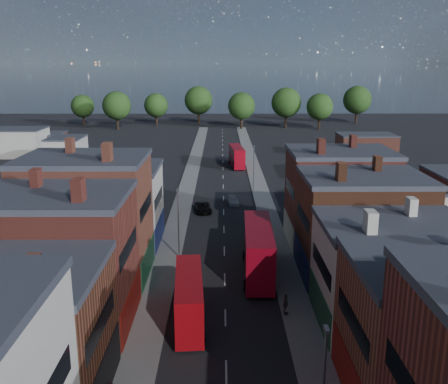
{
  "coord_description": "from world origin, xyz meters",
  "views": [
    {
      "loc": [
        -0.33,
        -23.55,
        21.59
      ],
      "look_at": [
        0.0,
        38.59,
        5.56
      ],
      "focal_mm": 40.0,
      "sensor_mm": 36.0,
      "label": 1
    }
  ],
  "objects_px": {
    "car_3": "(234,201)",
    "ped_3": "(286,304)",
    "bus_0": "(189,298)",
    "bus_2": "(237,156)",
    "car_2": "(203,208)",
    "bus_1": "(258,250)"
  },
  "relations": [
    {
      "from": "bus_1",
      "to": "bus_2",
      "type": "distance_m",
      "value": 56.93
    },
    {
      "from": "bus_2",
      "to": "car_2",
      "type": "height_order",
      "value": "bus_2"
    },
    {
      "from": "car_3",
      "to": "ped_3",
      "type": "xyz_separation_m",
      "value": [
        3.71,
        -35.88,
        0.51
      ]
    },
    {
      "from": "bus_1",
      "to": "bus_2",
      "type": "relative_size",
      "value": 1.19
    },
    {
      "from": "bus_0",
      "to": "bus_2",
      "type": "height_order",
      "value": "bus_2"
    },
    {
      "from": "bus_1",
      "to": "car_2",
      "type": "relative_size",
      "value": 2.5
    },
    {
      "from": "car_2",
      "to": "car_3",
      "type": "height_order",
      "value": "car_2"
    },
    {
      "from": "car_2",
      "to": "ped_3",
      "type": "distance_m",
      "value": 32.82
    },
    {
      "from": "bus_1",
      "to": "car_3",
      "type": "height_order",
      "value": "bus_1"
    },
    {
      "from": "bus_0",
      "to": "bus_2",
      "type": "bearing_deg",
      "value": 80.9
    },
    {
      "from": "bus_0",
      "to": "car_3",
      "type": "bearing_deg",
      "value": 78.88
    },
    {
      "from": "car_3",
      "to": "ped_3",
      "type": "distance_m",
      "value": 36.07
    },
    {
      "from": "bus_0",
      "to": "car_2",
      "type": "relative_size",
      "value": 2.04
    },
    {
      "from": "bus_0",
      "to": "bus_1",
      "type": "relative_size",
      "value": 0.81
    },
    {
      "from": "car_2",
      "to": "ped_3",
      "type": "height_order",
      "value": "ped_3"
    },
    {
      "from": "car_2",
      "to": "bus_0",
      "type": "bearing_deg",
      "value": -97.66
    },
    {
      "from": "bus_0",
      "to": "bus_1",
      "type": "bearing_deg",
      "value": 52.51
    },
    {
      "from": "bus_0",
      "to": "car_3",
      "type": "distance_m",
      "value": 37.42
    },
    {
      "from": "car_3",
      "to": "bus_0",
      "type": "bearing_deg",
      "value": -100.91
    },
    {
      "from": "car_3",
      "to": "bus_1",
      "type": "bearing_deg",
      "value": -89.69
    },
    {
      "from": "car_3",
      "to": "ped_3",
      "type": "bearing_deg",
      "value": -87.81
    },
    {
      "from": "bus_0",
      "to": "bus_1",
      "type": "xyz_separation_m",
      "value": [
        6.59,
        9.94,
        0.54
      ]
    }
  ]
}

